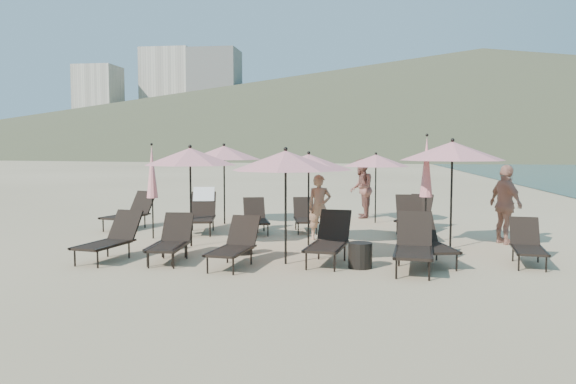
# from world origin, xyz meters

# --- Properties ---
(ground) EXTENTS (800.00, 800.00, 0.00)m
(ground) POSITION_xyz_m (0.00, 0.00, 0.00)
(ground) COLOR #D6BA8C
(ground) RESTS_ON ground
(volcanic_headland) EXTENTS (690.00, 690.00, 55.00)m
(volcanic_headland) POSITION_xyz_m (71.37, 302.62, 26.49)
(volcanic_headland) COLOR brown
(volcanic_headland) RESTS_ON ground
(hotel_skyline) EXTENTS (109.00, 82.00, 55.00)m
(hotel_skyline) POSITION_xyz_m (-93.62, 271.21, 24.18)
(hotel_skyline) COLOR beige
(hotel_skyline) RESTS_ON ground
(lounger_0) EXTENTS (0.88, 1.70, 0.93)m
(lounger_0) POSITION_xyz_m (-4.15, -0.30, 0.44)
(lounger_0) COLOR black
(lounger_0) RESTS_ON ground
(lounger_1) EXTENTS (0.67, 1.55, 0.87)m
(lounger_1) POSITION_xyz_m (-2.90, -0.25, 0.41)
(lounger_1) COLOR black
(lounger_1) RESTS_ON ground
(lounger_2) EXTENTS (0.78, 1.61, 0.89)m
(lounger_2) POSITION_xyz_m (-1.56, -0.55, 0.42)
(lounger_2) COLOR black
(lounger_2) RESTS_ON ground
(lounger_3) EXTENTS (0.85, 1.74, 0.96)m
(lounger_3) POSITION_xyz_m (0.18, 0.03, 0.45)
(lounger_3) COLOR black
(lounger_3) RESTS_ON ground
(lounger_4) EXTENTS (0.98, 1.72, 0.93)m
(lounger_4) POSITION_xyz_m (2.09, 0.26, 0.44)
(lounger_4) COLOR black
(lounger_4) RESTS_ON ground
(lounger_5) EXTENTS (0.74, 1.52, 0.84)m
(lounger_5) POSITION_xyz_m (3.96, 0.43, 0.39)
(lounger_5) COLOR black
(lounger_5) RESTS_ON ground
(lounger_6) EXTENTS (1.06, 1.84, 1.00)m
(lounger_6) POSITION_xyz_m (-5.60, 3.95, 0.47)
(lounger_6) COLOR black
(lounger_6) RESTS_ON ground
(lounger_7) EXTENTS (1.03, 1.94, 1.15)m
(lounger_7) POSITION_xyz_m (-3.47, 3.67, 0.55)
(lounger_7) COLOR black
(lounger_7) RESTS_ON ground
(lounger_8) EXTENTS (1.00, 1.64, 0.88)m
(lounger_8) POSITION_xyz_m (-2.01, 3.69, 0.41)
(lounger_8) COLOR black
(lounger_8) RESTS_ON ground
(lounger_9) EXTENTS (0.86, 1.59, 0.87)m
(lounger_9) POSITION_xyz_m (-0.75, 4.17, 0.40)
(lounger_9) COLOR black
(lounger_9) RESTS_ON ground
(lounger_10) EXTENTS (0.79, 1.82, 1.02)m
(lounger_10) POSITION_xyz_m (2.02, 3.40, 0.48)
(lounger_10) COLOR black
(lounger_10) RESTS_ON ground
(lounger_11) EXTENTS (1.16, 1.77, 0.95)m
(lounger_11) POSITION_xyz_m (2.18, 4.52, 0.45)
(lounger_11) COLOR black
(lounger_11) RESTS_ON ground
(lounger_12) EXTENTS (0.68, 1.56, 0.88)m
(lounger_12) POSITION_xyz_m (-2.97, -0.12, 0.41)
(lounger_12) COLOR black
(lounger_12) RESTS_ON ground
(lounger_13) EXTENTS (0.82, 1.79, 1.00)m
(lounger_13) POSITION_xyz_m (1.76, -0.41, 0.47)
(lounger_13) COLOR black
(lounger_13) RESTS_ON ground
(umbrella_open_0) EXTENTS (2.14, 2.14, 2.30)m
(umbrella_open_0) POSITION_xyz_m (-3.05, 1.43, 2.04)
(umbrella_open_0) COLOR black
(umbrella_open_0) RESTS_ON ground
(umbrella_open_1) EXTENTS (2.00, 2.00, 2.16)m
(umbrella_open_1) POSITION_xyz_m (-0.42, 1.94, 1.91)
(umbrella_open_1) COLOR black
(umbrella_open_1) RESTS_ON ground
(umbrella_open_2) EXTENTS (2.27, 2.27, 2.44)m
(umbrella_open_2) POSITION_xyz_m (2.74, 1.95, 2.16)
(umbrella_open_2) COLOR black
(umbrella_open_2) RESTS_ON ground
(umbrella_open_3) EXTENTS (2.20, 2.20, 2.37)m
(umbrella_open_3) POSITION_xyz_m (-3.26, 5.24, 2.10)
(umbrella_open_3) COLOR black
(umbrella_open_3) RESTS_ON ground
(umbrella_open_4) EXTENTS (1.96, 1.96, 2.11)m
(umbrella_open_4) POSITION_xyz_m (1.14, 6.11, 1.86)
(umbrella_open_4) COLOR black
(umbrella_open_4) RESTS_ON ground
(umbrella_open_5) EXTENTS (2.09, 2.09, 2.24)m
(umbrella_open_5) POSITION_xyz_m (-0.64, -0.21, 1.98)
(umbrella_open_5) COLOR black
(umbrella_open_5) RESTS_ON ground
(umbrella_closed_0) EXTENTS (0.30, 0.30, 2.56)m
(umbrella_closed_0) POSITION_xyz_m (2.25, 2.52, 1.78)
(umbrella_closed_0) COLOR black
(umbrella_closed_0) RESTS_ON ground
(umbrella_closed_1) EXTENTS (0.27, 0.27, 2.35)m
(umbrella_closed_1) POSITION_xyz_m (-4.32, 2.36, 1.64)
(umbrella_closed_1) COLOR black
(umbrella_closed_1) RESTS_ON ground
(side_table_0) EXTENTS (0.39, 0.39, 0.44)m
(side_table_0) POSITION_xyz_m (-1.67, 0.66, 0.22)
(side_table_0) COLOR black
(side_table_0) RESTS_ON ground
(side_table_1) EXTENTS (0.45, 0.45, 0.47)m
(side_table_1) POSITION_xyz_m (0.79, -0.38, 0.24)
(side_table_1) COLOR black
(side_table_1) RESTS_ON ground
(beachgoer_a) EXTENTS (0.64, 0.48, 1.58)m
(beachgoer_a) POSITION_xyz_m (-0.25, 2.80, 0.79)
(beachgoer_a) COLOR tan
(beachgoer_a) RESTS_ON ground
(beachgoer_b) EXTENTS (0.75, 0.95, 1.90)m
(beachgoer_b) POSITION_xyz_m (0.70, 7.29, 0.95)
(beachgoer_b) COLOR #8D5548
(beachgoer_b) RESTS_ON ground
(beachgoer_c) EXTENTS (0.84, 1.17, 1.85)m
(beachgoer_c) POSITION_xyz_m (4.09, 2.77, 0.92)
(beachgoer_c) COLOR tan
(beachgoer_c) RESTS_ON ground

